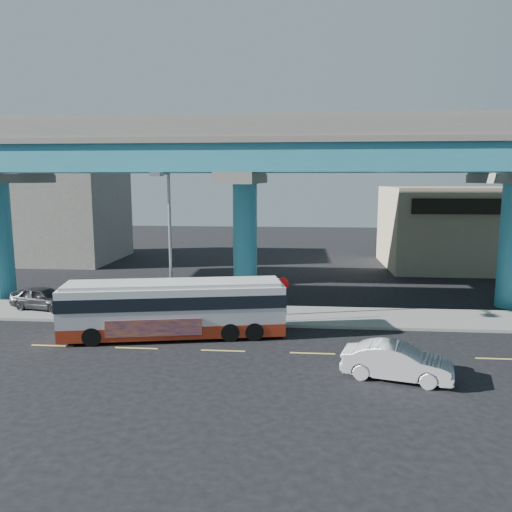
# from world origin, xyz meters

# --- Properties ---
(ground) EXTENTS (120.00, 120.00, 0.00)m
(ground) POSITION_xyz_m (0.00, 0.00, 0.00)
(ground) COLOR black
(ground) RESTS_ON ground
(sidewalk) EXTENTS (70.00, 4.00, 0.15)m
(sidewalk) POSITION_xyz_m (0.00, 5.50, 0.07)
(sidewalk) COLOR gray
(sidewalk) RESTS_ON ground
(lane_markings) EXTENTS (58.00, 0.12, 0.01)m
(lane_markings) POSITION_xyz_m (-0.00, -0.30, 0.01)
(lane_markings) COLOR #D8C64C
(lane_markings) RESTS_ON ground
(viaduct) EXTENTS (52.00, 12.40, 11.70)m
(viaduct) POSITION_xyz_m (-0.00, 9.11, 9.14)
(viaduct) COLOR teal
(viaduct) RESTS_ON ground
(building_beige) EXTENTS (14.00, 10.23, 7.00)m
(building_beige) POSITION_xyz_m (18.00, 22.98, 3.51)
(building_beige) COLOR tan
(building_beige) RESTS_ON ground
(building_concrete) EXTENTS (12.00, 10.00, 9.00)m
(building_concrete) POSITION_xyz_m (-20.00, 24.00, 4.50)
(building_concrete) COLOR gray
(building_concrete) RESTS_ON ground
(transit_bus) EXTENTS (10.95, 4.33, 2.75)m
(transit_bus) POSITION_xyz_m (-2.66, 1.54, 1.51)
(transit_bus) COLOR maroon
(transit_bus) RESTS_ON ground
(sedan) EXTENTS (3.57, 4.90, 1.37)m
(sedan) POSITION_xyz_m (7.15, -2.88, 0.68)
(sedan) COLOR #A9A9AE
(sedan) RESTS_ON ground
(parked_car) EXTENTS (3.16, 4.52, 1.32)m
(parked_car) POSITION_xyz_m (-11.46, 5.54, 0.81)
(parked_car) COLOR #2F3034
(parked_car) RESTS_ON sidewalk
(street_lamp) EXTENTS (0.50, 2.59, 7.99)m
(street_lamp) POSITION_xyz_m (-3.43, 3.43, 5.33)
(street_lamp) COLOR gray
(street_lamp) RESTS_ON sidewalk
(stop_sign) EXTENTS (0.71, 0.15, 2.39)m
(stop_sign) POSITION_xyz_m (2.50, 4.18, 1.86)
(stop_sign) COLOR gray
(stop_sign) RESTS_ON sidewalk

